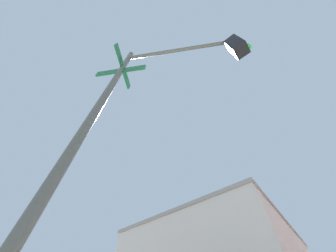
% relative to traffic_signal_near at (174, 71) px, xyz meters
% --- Properties ---
extents(traffic_signal_near, '(2.97, 1.92, 6.27)m').
position_rel_traffic_signal_near_xyz_m(traffic_signal_near, '(0.00, 0.00, 0.00)').
color(traffic_signal_near, '#474C47').
rests_on(traffic_signal_near, ground_plane).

